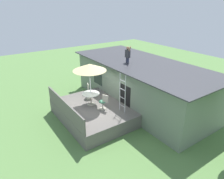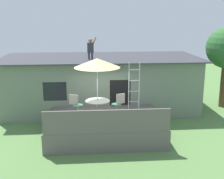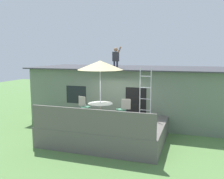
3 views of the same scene
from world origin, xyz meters
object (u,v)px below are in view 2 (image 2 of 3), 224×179
object	(u,v)px
patio_table	(98,104)
person_figure	(91,47)
patio_umbrella	(97,63)
patio_chair_left	(76,105)
step_ladder	(134,86)
patio_chair_right	(118,104)

from	to	relation	value
patio_table	person_figure	distance (m)	3.58
person_figure	patio_umbrella	bearing A→B (deg)	-85.52
person_figure	patio_table	bearing A→B (deg)	-85.52
person_figure	patio_chair_left	size ratio (longest dim) A/B	1.21
step_ladder	patio_chair_right	world-z (taller)	step_ladder
patio_table	patio_chair_right	xyz separation A→B (m)	(0.90, 0.32, -0.13)
patio_table	patio_umbrella	distance (m)	1.76
patio_table	patio_chair_left	world-z (taller)	patio_chair_left
patio_umbrella	step_ladder	xyz separation A→B (m)	(1.71, 1.04, -1.25)
patio_umbrella	step_ladder	bearing A→B (deg)	31.25
step_ladder	patio_chair_right	bearing A→B (deg)	-138.65
patio_chair_left	patio_chair_right	distance (m)	1.81
patio_umbrella	patio_chair_left	size ratio (longest dim) A/B	2.76
patio_umbrella	patio_chair_right	bearing A→B (deg)	19.79
patio_umbrella	patio_chair_left	distance (m)	2.12
person_figure	patio_chair_left	xyz separation A→B (m)	(-0.68, -2.56, -2.23)
patio_table	patio_chair_left	xyz separation A→B (m)	(-0.91, 0.34, -0.13)
patio_chair_left	patio_table	bearing A→B (deg)	0.00
patio_umbrella	step_ladder	size ratio (longest dim) A/B	1.15
patio_table	patio_chair_right	bearing A→B (deg)	19.79
patio_umbrella	person_figure	bearing A→B (deg)	94.48
patio_umbrella	person_figure	distance (m)	2.92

